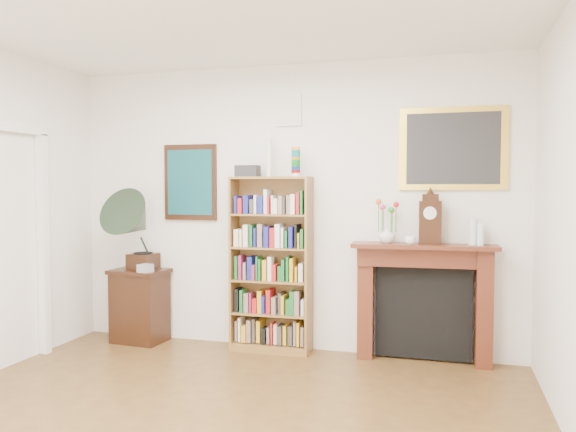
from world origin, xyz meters
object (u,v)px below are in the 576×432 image
object	(u,v)px
bookshelf	(271,254)
mantel_clock	(430,220)
side_cabinet	(140,306)
bottle_left	(473,232)
flower_vase	(387,235)
teacup	(410,240)
bottle_right	(481,234)
fireplace	(423,293)
cd_stack	(145,268)
gramophone	(135,224)

from	to	relation	value
bookshelf	mantel_clock	xyz separation A→B (m)	(1.50, 0.01, 0.36)
side_cabinet	bottle_left	size ratio (longest dim) A/B	3.13
flower_vase	teacup	world-z (taller)	flower_vase
side_cabinet	bottle_left	distance (m)	3.38
bottle_right	bookshelf	bearing A→B (deg)	-179.79
fireplace	bottle_right	bearing A→B (deg)	-9.59
side_cabinet	flower_vase	xyz separation A→B (m)	(2.52, 0.08, 0.79)
cd_stack	bookshelf	bearing A→B (deg)	9.55
side_cabinet	mantel_clock	xyz separation A→B (m)	(2.90, 0.07, 0.93)
fireplace	bottle_right	size ratio (longest dim) A/B	6.52
bookshelf	teacup	distance (m)	1.34
bookshelf	side_cabinet	bearing A→B (deg)	-178.34
bookshelf	mantel_clock	size ratio (longest dim) A/B	4.35
fireplace	bottle_right	distance (m)	0.74
fireplace	cd_stack	size ratio (longest dim) A/B	10.86
bookshelf	side_cabinet	distance (m)	1.52
side_cabinet	bottle_right	xyz separation A→B (m)	(3.33, 0.07, 0.81)
mantel_clock	flower_vase	bearing A→B (deg)	173.93
fireplace	cd_stack	world-z (taller)	fireplace
bookshelf	mantel_clock	distance (m)	1.54
mantel_clock	bottle_left	bearing A→B (deg)	-2.16
bottle_right	fireplace	bearing A→B (deg)	173.27
cd_stack	mantel_clock	world-z (taller)	mantel_clock
mantel_clock	bottle_right	world-z (taller)	mantel_clock
mantel_clock	bottle_right	size ratio (longest dim) A/B	2.25
cd_stack	mantel_clock	distance (m)	2.80
flower_vase	teacup	xyz separation A→B (m)	(0.21, -0.08, -0.04)
cd_stack	bottle_left	distance (m)	3.15
gramophone	cd_stack	distance (m)	0.47
cd_stack	teacup	bearing A→B (deg)	3.29
bottle_right	teacup	bearing A→B (deg)	-173.46
side_cabinet	fireplace	size ratio (longest dim) A/B	0.58
bookshelf	flower_vase	world-z (taller)	bookshelf
bookshelf	bottle_right	bearing A→B (deg)	-0.58
bookshelf	flower_vase	distance (m)	1.13
fireplace	gramophone	bearing A→B (deg)	-178.86
bookshelf	flower_vase	size ratio (longest dim) A/B	12.65
gramophone	side_cabinet	bearing A→B (deg)	98.23
bottle_left	cd_stack	bearing A→B (deg)	-175.60
side_cabinet	flower_vase	bearing A→B (deg)	6.50
bookshelf	fireplace	xyz separation A→B (m)	(1.44, 0.06, -0.31)
gramophone	teacup	size ratio (longest dim) A/B	8.97
cd_stack	bottle_right	distance (m)	3.21
side_cabinet	bottle_left	bearing A→B (deg)	6.31
fireplace	teacup	bearing A→B (deg)	-135.78
fireplace	flower_vase	world-z (taller)	flower_vase
bookshelf	bottle_right	distance (m)	1.94
cd_stack	gramophone	bearing A→B (deg)	153.46
bookshelf	gramophone	distance (m)	1.43
bottle_left	bookshelf	bearing A→B (deg)	-179.10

